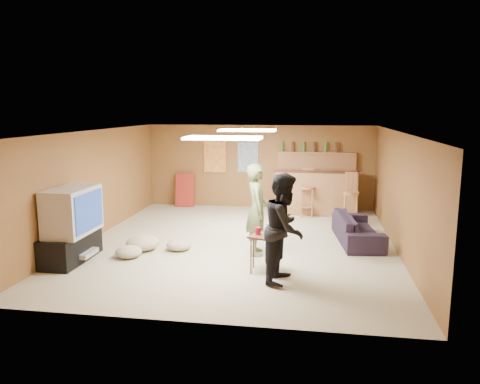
# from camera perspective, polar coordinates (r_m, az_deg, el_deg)

# --- Properties ---
(ground) EXTENTS (7.00, 7.00, 0.00)m
(ground) POSITION_cam_1_polar(r_m,az_deg,el_deg) (9.29, -0.19, -6.30)
(ground) COLOR tan
(ground) RESTS_ON ground
(ceiling) EXTENTS (6.00, 7.00, 0.02)m
(ceiling) POSITION_cam_1_polar(r_m,az_deg,el_deg) (8.92, -0.20, 7.39)
(ceiling) COLOR silver
(ceiling) RESTS_ON ground
(wall_back) EXTENTS (6.00, 0.02, 2.20)m
(wall_back) POSITION_cam_1_polar(r_m,az_deg,el_deg) (12.47, 2.38, 3.09)
(wall_back) COLOR brown
(wall_back) RESTS_ON ground
(wall_front) EXTENTS (6.00, 0.02, 2.20)m
(wall_front) POSITION_cam_1_polar(r_m,az_deg,el_deg) (5.69, -5.87, -5.50)
(wall_front) COLOR brown
(wall_front) RESTS_ON ground
(wall_left) EXTENTS (0.02, 7.00, 2.20)m
(wall_left) POSITION_cam_1_polar(r_m,az_deg,el_deg) (9.96, -17.50, 0.84)
(wall_left) COLOR brown
(wall_left) RESTS_ON ground
(wall_right) EXTENTS (0.02, 7.00, 2.20)m
(wall_right) POSITION_cam_1_polar(r_m,az_deg,el_deg) (9.06, 18.88, -0.12)
(wall_right) COLOR brown
(wall_right) RESTS_ON ground
(tv_stand) EXTENTS (0.55, 1.30, 0.50)m
(tv_stand) POSITION_cam_1_polar(r_m,az_deg,el_deg) (8.72, -19.92, -6.32)
(tv_stand) COLOR black
(tv_stand) RESTS_ON ground
(dvd_box) EXTENTS (0.35, 0.50, 0.08)m
(dvd_box) POSITION_cam_1_polar(r_m,az_deg,el_deg) (8.64, -18.59, -7.07)
(dvd_box) COLOR #B2B2B7
(dvd_box) RESTS_ON tv_stand
(tv_body) EXTENTS (0.60, 1.10, 0.80)m
(tv_body) POSITION_cam_1_polar(r_m,az_deg,el_deg) (8.53, -19.77, -2.16)
(tv_body) COLOR #B2B2B7
(tv_body) RESTS_ON tv_stand
(tv_screen) EXTENTS (0.02, 0.95, 0.65)m
(tv_screen) POSITION_cam_1_polar(r_m,az_deg,el_deg) (8.39, -17.91, -2.25)
(tv_screen) COLOR navy
(tv_screen) RESTS_ON tv_body
(bar_counter) EXTENTS (2.00, 0.60, 1.10)m
(bar_counter) POSITION_cam_1_polar(r_m,az_deg,el_deg) (11.92, 9.23, -0.03)
(bar_counter) COLOR #925C35
(bar_counter) RESTS_ON ground
(bar_lip) EXTENTS (2.10, 0.12, 0.05)m
(bar_lip) POSITION_cam_1_polar(r_m,az_deg,el_deg) (11.59, 9.31, 2.43)
(bar_lip) COLOR #391B12
(bar_lip) RESTS_ON bar_counter
(bar_shelf) EXTENTS (2.00, 0.18, 0.05)m
(bar_shelf) POSITION_cam_1_polar(r_m,az_deg,el_deg) (12.24, 9.35, 4.72)
(bar_shelf) COLOR #925C35
(bar_shelf) RESTS_ON bar_backing
(bar_backing) EXTENTS (2.00, 0.14, 0.60)m
(bar_backing) POSITION_cam_1_polar(r_m,az_deg,el_deg) (12.30, 9.31, 3.34)
(bar_backing) COLOR #925C35
(bar_backing) RESTS_ON bar_counter
(poster_left) EXTENTS (0.60, 0.03, 0.85)m
(poster_left) POSITION_cam_1_polar(r_m,az_deg,el_deg) (12.60, -3.08, 4.30)
(poster_left) COLOR #BF3F26
(poster_left) RESTS_ON wall_back
(poster_right) EXTENTS (0.55, 0.03, 0.80)m
(poster_right) POSITION_cam_1_polar(r_m,az_deg,el_deg) (12.44, 0.99, 4.24)
(poster_right) COLOR #334C99
(poster_right) RESTS_ON wall_back
(folding_chair_stack) EXTENTS (0.50, 0.26, 0.91)m
(folding_chair_stack) POSITION_cam_1_polar(r_m,az_deg,el_deg) (12.76, -6.71, 0.24)
(folding_chair_stack) COLOR maroon
(folding_chair_stack) RESTS_ON ground
(ceiling_panel_front) EXTENTS (1.20, 0.60, 0.04)m
(ceiling_panel_front) POSITION_cam_1_polar(r_m,az_deg,el_deg) (7.44, -2.06, 6.60)
(ceiling_panel_front) COLOR white
(ceiling_panel_front) RESTS_ON ceiling
(ceiling_panel_back) EXTENTS (1.20, 0.60, 0.04)m
(ceiling_panel_back) POSITION_cam_1_polar(r_m,az_deg,el_deg) (10.10, 0.90, 7.54)
(ceiling_panel_back) COLOR white
(ceiling_panel_back) RESTS_ON ceiling
(person_olive) EXTENTS (0.51, 0.67, 1.66)m
(person_olive) POSITION_cam_1_polar(r_m,az_deg,el_deg) (8.45, 2.08, -2.14)
(person_olive) COLOR #5F6F40
(person_olive) RESTS_ON ground
(person_black) EXTENTS (0.78, 0.93, 1.68)m
(person_black) POSITION_cam_1_polar(r_m,az_deg,el_deg) (7.15, 5.45, -4.38)
(person_black) COLOR black
(person_black) RESTS_ON ground
(sofa) EXTENTS (0.95, 1.96, 0.55)m
(sofa) POSITION_cam_1_polar(r_m,az_deg,el_deg) (9.61, 14.14, -4.35)
(sofa) COLOR black
(sofa) RESTS_ON ground
(tray_table) EXTENTS (0.56, 0.51, 0.60)m
(tray_table) POSITION_cam_1_polar(r_m,az_deg,el_deg) (7.68, 2.99, -7.52)
(tray_table) COLOR #391B12
(tray_table) RESTS_ON ground
(cup_red_near) EXTENTS (0.09, 0.09, 0.12)m
(cup_red_near) POSITION_cam_1_polar(r_m,az_deg,el_deg) (7.65, 2.22, -4.77)
(cup_red_near) COLOR #A90B25
(cup_red_near) RESTS_ON tray_table
(cup_red_far) EXTENTS (0.09, 0.09, 0.11)m
(cup_red_far) POSITION_cam_1_polar(r_m,az_deg,el_deg) (7.47, 3.68, -5.16)
(cup_red_far) COLOR #A90B25
(cup_red_far) RESTS_ON tray_table
(cup_blue) EXTENTS (0.09, 0.09, 0.11)m
(cup_blue) POSITION_cam_1_polar(r_m,az_deg,el_deg) (7.68, 4.12, -4.74)
(cup_blue) COLOR navy
(cup_blue) RESTS_ON tray_table
(bar_stool_left) EXTENTS (0.43, 0.43, 1.14)m
(bar_stool_left) POSITION_cam_1_polar(r_m,az_deg,el_deg) (11.56, 8.18, -0.23)
(bar_stool_left) COLOR #925C35
(bar_stool_left) RESTS_ON ground
(bar_stool_right) EXTENTS (0.49, 0.49, 1.20)m
(bar_stool_right) POSITION_cam_1_polar(r_m,az_deg,el_deg) (11.04, 13.36, -0.72)
(bar_stool_right) COLOR #925C35
(bar_stool_right) RESTS_ON ground
(cushion_near_tv) EXTENTS (0.80, 0.80, 0.28)m
(cushion_near_tv) POSITION_cam_1_polar(r_m,az_deg,el_deg) (9.04, -11.77, -6.07)
(cushion_near_tv) COLOR tan
(cushion_near_tv) RESTS_ON ground
(cushion_mid) EXTENTS (0.57, 0.57, 0.21)m
(cushion_mid) POSITION_cam_1_polar(r_m,az_deg,el_deg) (8.92, -7.45, -6.37)
(cushion_mid) COLOR tan
(cushion_mid) RESTS_ON ground
(cushion_far) EXTENTS (0.55, 0.55, 0.21)m
(cushion_far) POSITION_cam_1_polar(r_m,az_deg,el_deg) (8.65, -13.41, -7.10)
(cushion_far) COLOR tan
(cushion_far) RESTS_ON ground
(bottle_row) EXTENTS (1.48, 0.08, 0.26)m
(bottle_row) POSITION_cam_1_polar(r_m,az_deg,el_deg) (12.21, 8.43, 5.46)
(bottle_row) COLOR #3F7233
(bottle_row) RESTS_ON bar_shelf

